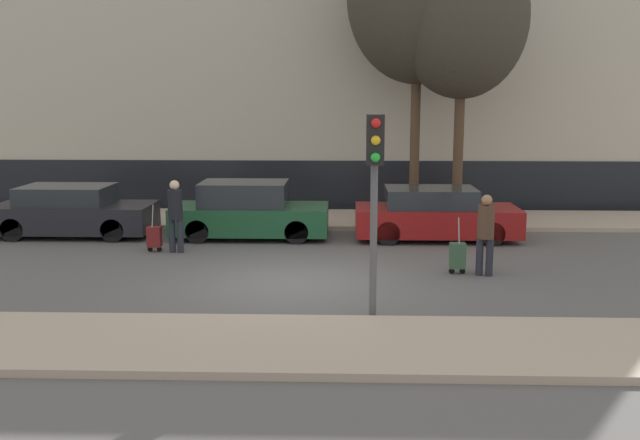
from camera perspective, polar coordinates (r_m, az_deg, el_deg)
The scene contains 14 objects.
ground_plane at distance 14.28m, azimuth -2.14°, elevation -5.00°, with size 80.00×80.00×0.00m, color #565451.
sidewalk_near at distance 10.69m, azimuth -3.56°, elevation -9.88°, with size 28.00×2.50×0.12m.
sidewalk_far at distance 21.10m, azimuth -0.83°, elevation 0.07°, with size 28.00×3.00×0.12m.
building_facade at distance 24.80m, azimuth -0.42°, elevation 14.87°, with size 28.00×3.52×11.63m.
parked_car_0 at distance 19.96m, azimuth -19.21°, elevation 0.61°, with size 4.16×1.82×1.33m.
parked_car_1 at distance 18.69m, azimuth -5.71°, elevation 0.66°, with size 4.04×1.79×1.47m.
parked_car_2 at distance 18.62m, azimuth 9.18°, elevation 0.40°, with size 4.16×1.79×1.34m.
pedestrian_left at distance 17.09m, azimuth -11.49°, elevation 0.66°, with size 0.35×0.34×1.73m.
trolley_left at distance 17.40m, azimuth -13.12°, elevation -1.32°, with size 0.34×0.29×1.14m.
pedestrian_right at distance 14.97m, azimuth 13.11°, elevation -0.79°, with size 0.34×0.34×1.69m.
trolley_right at distance 15.13m, azimuth 10.95°, elevation -2.82°, with size 0.34×0.29×1.19m.
traffic_light at distance 11.48m, azimuth 4.39°, elevation 3.65°, with size 0.28×0.47×3.39m.
parked_bicycle at distance 21.42m, azimuth -7.53°, elevation 1.31°, with size 1.77×0.06×0.96m.
bare_tree_near_crossing at distance 20.64m, azimuth 11.34°, elevation 15.53°, with size 3.60×3.60×7.85m.
Camera 1 is at (0.98, -13.76, 3.69)m, focal length 40.00 mm.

